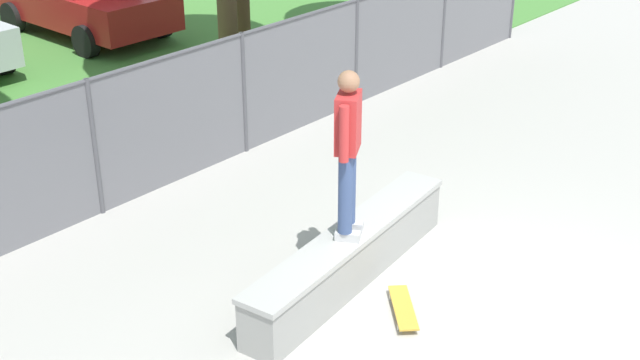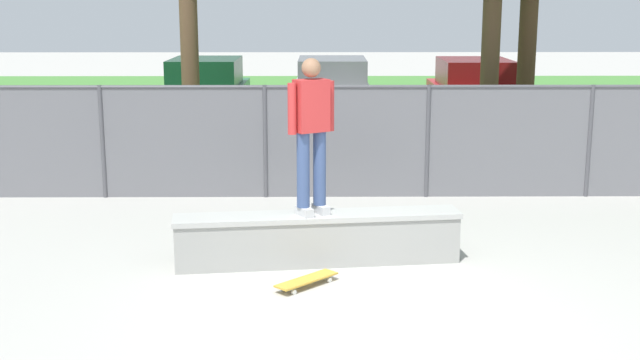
% 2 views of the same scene
% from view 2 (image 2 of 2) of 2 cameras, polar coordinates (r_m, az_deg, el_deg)
% --- Properties ---
extents(ground_plane, '(80.00, 80.00, 0.00)m').
position_cam_2_polar(ground_plane, '(8.42, 3.15, -9.21)').
color(ground_plane, '#ADAAA3').
extents(grass_strip, '(29.79, 20.00, 0.02)m').
position_cam_2_polar(grass_strip, '(23.32, 0.82, 4.84)').
color(grass_strip, '#478438').
rests_on(grass_strip, ground).
extents(concrete_ledge, '(3.42, 0.88, 0.61)m').
position_cam_2_polar(concrete_ledge, '(9.86, -0.15, -4.03)').
color(concrete_ledge, '#999993').
rests_on(concrete_ledge, ground).
extents(skateboarder, '(0.53, 0.41, 1.82)m').
position_cam_2_polar(skateboarder, '(9.56, -0.60, 3.51)').
color(skateboarder, beige).
rests_on(skateboarder, concrete_ledge).
extents(skateboard, '(0.71, 0.71, 0.09)m').
position_cam_2_polar(skateboard, '(9.16, -0.93, -6.88)').
color(skateboard, gold).
rests_on(skateboard, ground).
extents(chainlink_fence, '(17.86, 0.07, 1.77)m').
position_cam_2_polar(chainlink_fence, '(13.00, 1.83, 2.98)').
color(chainlink_fence, '#4C4C51').
rests_on(chainlink_fence, ground).
extents(car_green, '(2.05, 4.22, 1.66)m').
position_cam_2_polar(car_green, '(20.19, -7.87, 5.91)').
color(car_green, '#1E6638').
rests_on(car_green, ground).
extents(car_silver, '(2.05, 4.22, 1.66)m').
position_cam_2_polar(car_silver, '(20.10, 0.83, 5.99)').
color(car_silver, '#B7BABF').
rests_on(car_silver, ground).
extents(car_red, '(2.05, 4.22, 1.66)m').
position_cam_2_polar(car_red, '(20.11, 10.58, 5.79)').
color(car_red, '#B21E1E').
rests_on(car_red, ground).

